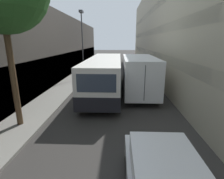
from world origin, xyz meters
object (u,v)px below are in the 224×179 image
at_px(street_lamp, 82,33).
at_px(panel_van, 111,62).
at_px(bus, 105,74).
at_px(box_truck, 138,72).

bearing_deg(street_lamp, panel_van, 68.64).
xyz_separation_m(bus, box_truck, (2.74, 0.44, 0.11)).
height_order(panel_van, street_lamp, street_lamp).
height_order(box_truck, street_lamp, street_lamp).
relative_size(box_truck, street_lamp, 1.24).
bearing_deg(bus, box_truck, 9.11).
relative_size(bus, box_truck, 1.22).
distance_m(box_truck, street_lamp, 8.38).
height_order(bus, street_lamp, street_lamp).
bearing_deg(box_truck, street_lamp, 137.66).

